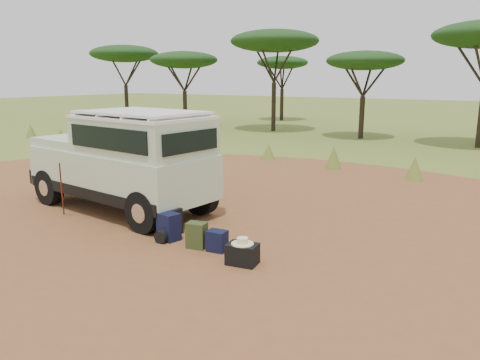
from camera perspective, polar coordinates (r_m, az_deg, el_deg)
The scene contains 13 objects.
ground at distance 10.40m, azimuth -6.54°, elevation -6.51°, with size 140.00×140.00×0.00m, color olive.
dirt_clearing at distance 10.40m, azimuth -6.54°, elevation -6.49°, with size 23.00×23.00×0.01m, color brown.
grass_fringe at distance 17.67m, azimuth 11.54°, elevation 2.51°, with size 36.60×1.60×0.90m.
acacia_treeline at distance 28.04m, azimuth 21.62°, elevation 14.64°, with size 46.70×13.20×6.26m.
safari_vehicle at distance 12.19m, azimuth -13.86°, elevation 2.06°, with size 5.50×2.65×2.58m.
walking_staff at distance 12.10m, azimuth -20.91°, elevation -1.11°, with size 0.04×0.04×1.47m, color maroon.
backpack_black at distance 10.35m, azimuth -8.41°, elevation -4.96°, with size 0.42×0.31×0.58m, color black.
backpack_navy at distance 9.97m, azimuth -8.68°, elevation -5.63°, with size 0.45×0.32×0.59m, color black.
backpack_olive at distance 9.45m, azimuth -5.29°, elevation -6.74°, with size 0.38×0.28×0.53m, color #35451F.
duffel_navy at distance 9.27m, azimuth -2.82°, elevation -7.44°, with size 0.38×0.28×0.42m, color black.
hard_case at distance 8.64m, azimuth 0.30°, elevation -9.04°, with size 0.55×0.39×0.39m, color black.
stuff_sack at distance 9.90m, azimuth -9.32°, elevation -6.75°, with size 0.27×0.27×0.27m, color black.
safari_hat at distance 8.56m, azimuth 0.30°, elevation -7.54°, with size 0.41×0.41×0.12m.
Camera 1 is at (6.19, -7.65, 3.35)m, focal length 35.00 mm.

